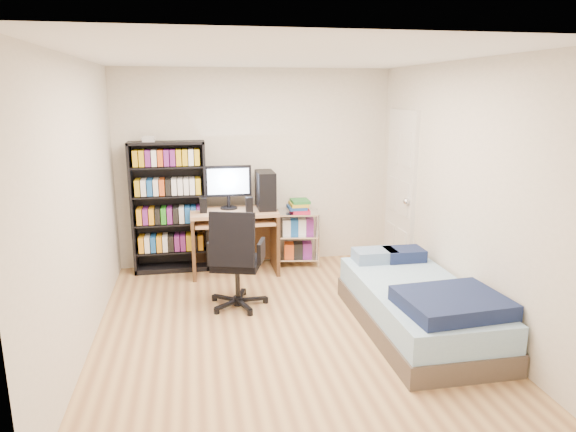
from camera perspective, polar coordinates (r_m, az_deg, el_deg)
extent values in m
cube|color=tan|center=(5.10, -0.64, -12.23)|extent=(3.50, 4.00, 0.04)
cube|color=white|center=(4.60, -0.73, 17.56)|extent=(3.50, 4.00, 0.04)
cube|color=beige|center=(6.66, -3.68, 5.34)|extent=(3.50, 0.04, 2.50)
cube|color=beige|center=(2.79, 6.52, -6.41)|extent=(3.50, 0.04, 2.50)
cube|color=beige|center=(4.72, -22.34, 0.95)|extent=(0.04, 4.00, 2.50)
cube|color=beige|center=(5.28, 18.62, 2.50)|extent=(0.04, 4.00, 2.50)
cube|color=black|center=(6.52, -13.03, 0.93)|extent=(0.91, 0.30, 1.63)
cube|color=black|center=(6.66, -12.77, -3.76)|extent=(0.85, 0.28, 0.02)
cube|color=#D6511C|center=(6.62, -12.83, -2.82)|extent=(0.79, 0.24, 0.19)
cube|color=black|center=(6.57, -12.93, -0.80)|extent=(0.85, 0.28, 0.02)
cube|color=#1857AC|center=(6.53, -12.99, 0.17)|extent=(0.79, 0.24, 0.19)
cube|color=black|center=(6.49, -13.10, 2.25)|extent=(0.85, 0.28, 0.02)
cube|color=gold|center=(6.46, -13.16, 3.24)|extent=(0.79, 0.24, 0.19)
cube|color=black|center=(6.43, -13.27, 5.35)|extent=(0.85, 0.28, 0.02)
cube|color=#238D1E|center=(6.41, -13.33, 6.37)|extent=(0.79, 0.24, 0.19)
cube|color=silver|center=(6.41, -15.26, 8.26)|extent=(0.14, 0.13, 0.07)
cube|color=tan|center=(6.32, -6.03, 0.43)|extent=(1.05, 0.58, 0.04)
cube|color=#33241C|center=(6.41, -10.47, -3.21)|extent=(0.04, 0.58, 0.75)
cube|color=#33241C|center=(6.48, -1.48, -2.79)|extent=(0.04, 0.58, 0.75)
cube|color=#33241C|center=(6.68, -6.14, -2.18)|extent=(1.01, 0.03, 0.69)
cube|color=tan|center=(6.27, -5.95, -0.68)|extent=(0.95, 0.47, 0.03)
cube|color=black|center=(6.24, -5.94, -0.49)|extent=(0.46, 0.16, 0.03)
cube|color=black|center=(6.36, -6.68, 3.88)|extent=(0.57, 0.05, 0.38)
cube|color=#C9DFFB|center=(6.33, -6.66, 3.84)|extent=(0.51, 0.01, 0.32)
cube|color=black|center=(6.37, -2.53, 2.91)|extent=(0.21, 0.44, 0.46)
cube|color=black|center=(6.23, -9.40, 1.17)|extent=(0.08, 0.08, 0.18)
cube|color=black|center=(6.21, -4.33, 1.28)|extent=(0.08, 0.08, 0.18)
cylinder|color=black|center=(5.46, -5.62, -7.25)|extent=(0.05, 0.05, 0.37)
cube|color=black|center=(5.39, -5.67, -5.19)|extent=(0.59, 0.59, 0.08)
cube|color=black|center=(5.09, -6.26, -2.61)|extent=(0.48, 0.27, 0.55)
cube|color=black|center=(5.40, -8.37, -3.68)|extent=(0.12, 0.29, 0.22)
cube|color=black|center=(5.30, -2.99, -3.90)|extent=(0.12, 0.29, 0.22)
cylinder|color=silver|center=(6.50, -1.06, -2.95)|extent=(0.02, 0.02, 0.70)
cylinder|color=silver|center=(6.53, 3.45, -2.90)|extent=(0.02, 0.02, 0.70)
cylinder|color=silver|center=(6.85, -1.10, -2.09)|extent=(0.02, 0.02, 0.70)
cylinder|color=silver|center=(6.87, 3.18, -2.05)|extent=(0.02, 0.02, 0.70)
cube|color=silver|center=(6.75, 1.11, -4.54)|extent=(0.56, 0.44, 0.02)
cube|color=silver|center=(6.67, 1.12, -2.07)|extent=(0.56, 0.44, 0.02)
cube|color=silver|center=(6.59, 1.13, 0.37)|extent=(0.56, 0.44, 0.02)
cube|color=#B0193B|center=(6.57, 1.14, 1.14)|extent=(0.26, 0.31, 0.16)
cube|color=#50453C|center=(5.12, 14.07, -11.11)|extent=(0.98, 1.97, 0.20)
cube|color=#94C0DD|center=(5.03, 14.21, -8.87)|extent=(0.94, 1.93, 0.24)
cube|color=#151F42|center=(4.54, 17.77, -9.20)|extent=(0.88, 0.75, 0.14)
cube|color=#92B0CF|center=(5.60, 9.61, -4.34)|extent=(0.44, 0.30, 0.13)
cube|color=#151F42|center=(5.70, 12.75, -4.17)|extent=(0.41, 0.30, 0.13)
cube|color=#442715|center=(4.94, 14.53, -7.73)|extent=(0.28, 0.22, 0.02)
cube|color=silver|center=(6.50, 12.39, 2.62)|extent=(0.05, 0.80, 2.00)
sphere|color=silver|center=(6.20, 13.03, 1.59)|extent=(0.08, 0.08, 0.08)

